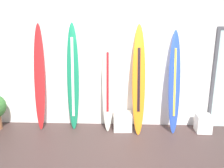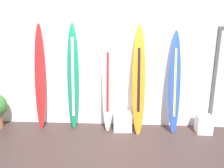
% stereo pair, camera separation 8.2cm
% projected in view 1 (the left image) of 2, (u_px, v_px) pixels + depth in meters
% --- Properties ---
extents(ground, '(8.00, 8.00, 0.04)m').
position_uv_depth(ground, '(111.00, 154.00, 3.85)').
color(ground, '#3C2C29').
extents(wall_back, '(7.20, 0.20, 2.80)m').
position_uv_depth(wall_back, '(114.00, 62.00, 4.75)').
color(wall_back, white).
rests_on(wall_back, ground).
extents(surfboard_crimson, '(0.24, 0.34, 2.22)m').
position_uv_depth(surfboard_crimson, '(39.00, 78.00, 4.58)').
color(surfboard_crimson, '#B31F21').
rests_on(surfboard_crimson, ground).
extents(surfboard_emerald, '(0.26, 0.32, 2.23)m').
position_uv_depth(surfboard_emerald, '(73.00, 78.00, 4.59)').
color(surfboard_emerald, '#17744D').
rests_on(surfboard_emerald, ground).
extents(surfboard_ivory, '(0.23, 0.40, 2.06)m').
position_uv_depth(surfboard_ivory, '(108.00, 82.00, 4.55)').
color(surfboard_ivory, silver).
rests_on(surfboard_ivory, ground).
extents(surfboard_sunset, '(0.26, 0.54, 2.21)m').
position_uv_depth(surfboard_sunset, '(139.00, 80.00, 4.44)').
color(surfboard_sunset, orange).
rests_on(surfboard_sunset, ground).
extents(surfboard_cobalt, '(0.24, 0.44, 2.09)m').
position_uv_depth(surfboard_cobalt, '(174.00, 82.00, 4.46)').
color(surfboard_cobalt, '#2949B4').
rests_on(surfboard_cobalt, ground).
extents(display_block_left, '(0.31, 0.31, 0.37)m').
position_uv_depth(display_block_left, '(203.00, 123.00, 4.59)').
color(display_block_left, white).
rests_on(display_block_left, ground).
extents(display_block_center, '(0.40, 0.40, 0.36)m').
position_uv_depth(display_block_center, '(122.00, 121.00, 4.71)').
color(display_block_center, white).
rests_on(display_block_center, ground).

